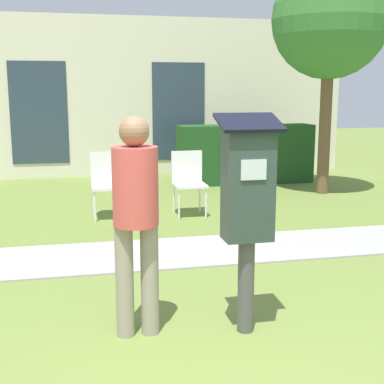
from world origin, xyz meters
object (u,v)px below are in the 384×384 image
person_standing (136,210)px  outdoor_chair_middle (188,178)px  outdoor_chair_left (107,179)px  parking_meter (248,196)px

person_standing → outdoor_chair_middle: person_standing is taller
outdoor_chair_left → outdoor_chair_middle: same height
parking_meter → outdoor_chair_left: 3.97m
parking_meter → outdoor_chair_left: parking_meter is taller
parking_meter → person_standing: size_ratio=1.01×
parking_meter → outdoor_chair_middle: bearing=84.4°
person_standing → outdoor_chair_left: size_ratio=1.76×
parking_meter → outdoor_chair_left: (-0.76, 3.87, -0.49)m
parking_meter → person_standing: bearing=171.5°
person_standing → outdoor_chair_left: person_standing is taller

